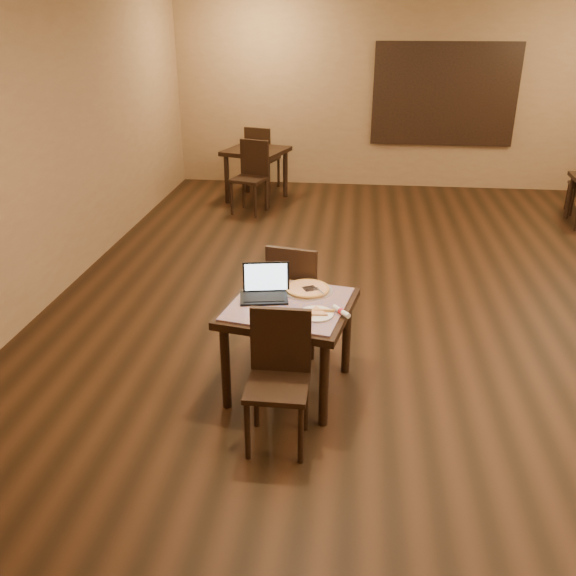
# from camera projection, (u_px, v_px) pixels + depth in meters

# --- Properties ---
(ground) EXTENTS (10.00, 10.00, 0.00)m
(ground) POSITION_uv_depth(u_px,v_px,m) (437.00, 311.00, 6.20)
(ground) COLOR black
(ground) RESTS_ON ground
(wall_back) EXTENTS (8.00, 0.02, 3.00)m
(wall_back) POSITION_uv_depth(u_px,v_px,m) (413.00, 97.00, 10.11)
(wall_back) COLOR #92714A
(wall_back) RESTS_ON ground
(wall_left) EXTENTS (0.02, 10.00, 3.00)m
(wall_left) POSITION_uv_depth(u_px,v_px,m) (39.00, 154.00, 6.00)
(wall_left) COLOR #92714A
(wall_left) RESTS_ON ground
(mural) EXTENTS (2.34, 0.05, 1.64)m
(mural) POSITION_uv_depth(u_px,v_px,m) (445.00, 95.00, 10.01)
(mural) COLOR navy
(mural) RESTS_ON wall_back
(tiled_table) EXTENTS (1.08, 1.08, 0.76)m
(tiled_table) POSITION_uv_depth(u_px,v_px,m) (289.00, 315.00, 4.66)
(tiled_table) COLOR black
(tiled_table) RESTS_ON ground
(chair_main_near) EXTENTS (0.42, 0.42, 0.97)m
(chair_main_near) POSITION_uv_depth(u_px,v_px,m) (279.00, 371.00, 4.15)
(chair_main_near) COLOR black
(chair_main_near) RESTS_ON ground
(chair_main_far) EXTENTS (0.52, 0.52, 1.01)m
(chair_main_far) POSITION_uv_depth(u_px,v_px,m) (295.00, 292.00, 5.25)
(chair_main_far) COLOR black
(chair_main_far) RESTS_ON ground
(laptop) EXTENTS (0.40, 0.34, 0.25)m
(laptop) POSITION_uv_depth(u_px,v_px,m) (265.00, 288.00, 4.71)
(laptop) COLOR black
(laptop) RESTS_ON tiled_table
(plate) EXTENTS (0.26, 0.26, 0.01)m
(plate) POSITION_uv_depth(u_px,v_px,m) (316.00, 314.00, 4.43)
(plate) COLOR white
(plate) RESTS_ON tiled_table
(pizza_slice) EXTENTS (0.21, 0.21, 0.02)m
(pizza_slice) POSITION_uv_depth(u_px,v_px,m) (316.00, 312.00, 4.42)
(pizza_slice) COLOR beige
(pizza_slice) RESTS_ON plate
(pizza_pan) EXTENTS (0.40, 0.40, 0.01)m
(pizza_pan) POSITION_uv_depth(u_px,v_px,m) (307.00, 290.00, 4.82)
(pizza_pan) COLOR silver
(pizza_pan) RESTS_ON tiled_table
(pizza_whole) EXTENTS (0.35, 0.35, 0.02)m
(pizza_whole) POSITION_uv_depth(u_px,v_px,m) (307.00, 289.00, 4.81)
(pizza_whole) COLOR beige
(pizza_whole) RESTS_ON pizza_pan
(spatula) EXTENTS (0.20, 0.27, 0.01)m
(spatula) POSITION_uv_depth(u_px,v_px,m) (310.00, 289.00, 4.79)
(spatula) COLOR silver
(spatula) RESTS_ON pizza_whole
(napkin_roll) EXTENTS (0.14, 0.17, 0.04)m
(napkin_roll) POSITION_uv_depth(u_px,v_px,m) (341.00, 311.00, 4.44)
(napkin_roll) COLOR white
(napkin_roll) RESTS_ON tiled_table
(other_table_b) EXTENTS (1.09, 1.09, 0.82)m
(other_table_b) POSITION_uv_depth(u_px,v_px,m) (256.00, 158.00, 9.64)
(other_table_b) COLOR black
(other_table_b) RESTS_ON ground
(other_table_b_chair_near) EXTENTS (0.57, 0.57, 1.06)m
(other_table_b_chair_near) POSITION_uv_depth(u_px,v_px,m) (251.00, 172.00, 9.11)
(other_table_b_chair_near) COLOR black
(other_table_b_chair_near) RESTS_ON ground
(other_table_b_chair_far) EXTENTS (0.57, 0.57, 1.06)m
(other_table_b_chair_far) POSITION_uv_depth(u_px,v_px,m) (261.00, 155.00, 10.24)
(other_table_b_chair_far) COLOR black
(other_table_b_chair_far) RESTS_ON ground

